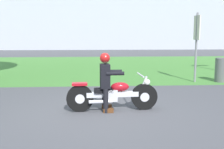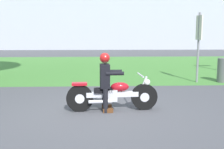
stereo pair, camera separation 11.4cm
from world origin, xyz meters
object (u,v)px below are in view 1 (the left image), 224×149
object	(u,v)px
motorcycle_lead	(113,95)
rider_lead	(106,77)
sign_banner	(197,36)
trash_can	(221,70)

from	to	relation	value
motorcycle_lead	rider_lead	bearing A→B (deg)	179.17
sign_banner	motorcycle_lead	bearing A→B (deg)	-132.00
trash_can	sign_banner	distance (m)	1.61
trash_can	sign_banner	bearing A→B (deg)	178.41
rider_lead	sign_banner	bearing A→B (deg)	43.32
sign_banner	trash_can	bearing A→B (deg)	-1.59
motorcycle_lead	trash_can	size ratio (longest dim) A/B	2.41
motorcycle_lead	trash_can	world-z (taller)	trash_can
motorcycle_lead	sign_banner	distance (m)	5.21
rider_lead	trash_can	world-z (taller)	rider_lead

